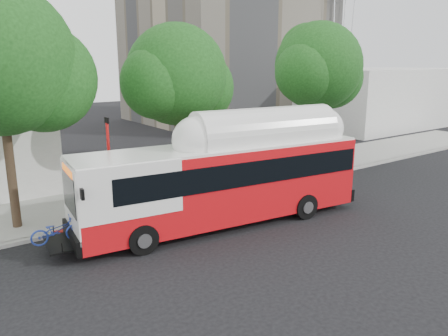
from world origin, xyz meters
The scene contains 10 objects.
ground centered at (0.00, 0.00, 0.00)m, with size 120.00×120.00×0.00m, color black.
sidewalk centered at (0.00, 6.50, 0.07)m, with size 60.00×5.00×0.15m, color gray.
curb_strip centered at (0.00, 3.90, 0.07)m, with size 60.00×0.30×0.15m, color gray.
red_curb_segment centered at (-3.00, 3.90, 0.08)m, with size 10.00×0.32×0.16m, color maroon.
street_tree_left centered at (-8.53, 5.56, 6.60)m, with size 6.67×5.80×9.74m.
street_tree_mid centered at (-0.59, 6.06, 5.91)m, with size 5.75×5.00×8.62m.
street_tree_right centered at (9.44, 5.86, 6.26)m, with size 6.21×5.40×9.18m.
horizon_block centered at (30.00, 16.00, 3.00)m, with size 20.00×12.00×6.00m, color silver.
transit_bus centered at (-1.65, 1.05, 1.82)m, with size 13.37×4.09×3.90m.
signal_pole centered at (-5.26, 4.58, 2.29)m, with size 0.13×0.42×4.47m.
Camera 1 is at (-12.06, -13.17, 6.75)m, focal length 35.00 mm.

